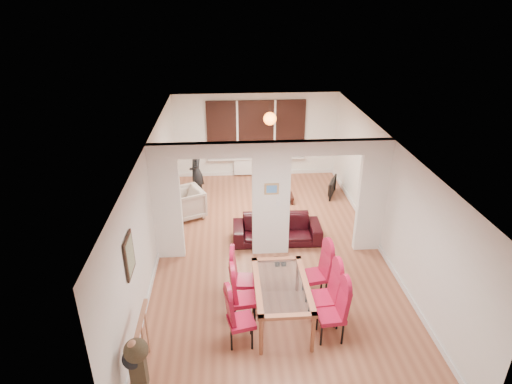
{
  "coord_description": "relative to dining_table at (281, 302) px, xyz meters",
  "views": [
    {
      "loc": [
        -0.9,
        -8.12,
        5.33
      ],
      "look_at": [
        -0.28,
        0.6,
        1.21
      ],
      "focal_mm": 30.0,
      "sensor_mm": 36.0,
      "label": 1
    }
  ],
  "objects": [
    {
      "name": "dining_table",
      "position": [
        0.0,
        0.0,
        0.0
      ],
      "size": [
        0.93,
        1.66,
        0.78
      ],
      "primitive_type": null,
      "color": "brown",
      "rests_on": "floor"
    },
    {
      "name": "floor",
      "position": [
        0.03,
        2.21,
        -0.39
      ],
      "size": [
        5.0,
        9.0,
        0.01
      ],
      "primitive_type": "cube",
      "color": "#94563B",
      "rests_on": "ground"
    },
    {
      "name": "radiator",
      "position": [
        0.03,
        6.61,
        -0.09
      ],
      "size": [
        1.4,
        0.08,
        0.5
      ],
      "primitive_type": "cube",
      "color": "white",
      "rests_on": "floor"
    },
    {
      "name": "armchair",
      "position": [
        -1.97,
        4.01,
        -0.0
      ],
      "size": [
        1.1,
        1.11,
        0.77
      ],
      "primitive_type": "imported",
      "rotation": [
        0.0,
        0.0,
        -1.14
      ],
      "color": "#BCAC9F",
      "rests_on": "floor"
    },
    {
      "name": "dining_chair_lc",
      "position": [
        -0.63,
        0.56,
        0.15
      ],
      "size": [
        0.47,
        0.47,
        1.07
      ],
      "primitive_type": null,
      "rotation": [
        0.0,
        0.0,
        -0.09
      ],
      "color": "maroon",
      "rests_on": "floor"
    },
    {
      "name": "bay_window_blinds",
      "position": [
        0.03,
        6.65,
        1.11
      ],
      "size": [
        3.0,
        0.08,
        1.8
      ],
      "primitive_type": "cube",
      "color": "black",
      "rests_on": "room_walls"
    },
    {
      "name": "wall_poster",
      "position": [
        -2.44,
        -0.19,
        1.21
      ],
      "size": [
        0.04,
        0.52,
        0.67
      ],
      "primitive_type": "cube",
      "color": "gray",
      "rests_on": "room_walls"
    },
    {
      "name": "shoes",
      "position": [
        0.2,
        1.72,
        -0.34
      ],
      "size": [
        0.24,
        0.26,
        0.1
      ],
      "primitive_type": null,
      "color": "black",
      "rests_on": "floor"
    },
    {
      "name": "dining_chair_rb",
      "position": [
        0.72,
        -0.08,
        0.18
      ],
      "size": [
        0.49,
        0.49,
        1.14
      ],
      "primitive_type": null,
      "rotation": [
        0.0,
        0.0,
        0.08
      ],
      "color": "maroon",
      "rests_on": "floor"
    },
    {
      "name": "dining_chair_ra",
      "position": [
        0.76,
        -0.48,
        0.15
      ],
      "size": [
        0.46,
        0.46,
        1.08
      ],
      "primitive_type": null,
      "rotation": [
        0.0,
        0.0,
        0.07
      ],
      "color": "maroon",
      "rests_on": "floor"
    },
    {
      "name": "person",
      "position": [
        -1.74,
        5.14,
        0.4
      ],
      "size": [
        0.64,
        0.48,
        1.59
      ],
      "primitive_type": "imported",
      "rotation": [
        0.0,
        0.0,
        -1.39
      ],
      "color": "black",
      "rests_on": "floor"
    },
    {
      "name": "coffee_table",
      "position": [
        0.47,
        4.67,
        -0.29
      ],
      "size": [
        0.93,
        0.52,
        0.21
      ],
      "primitive_type": null,
      "rotation": [
        0.0,
        0.0,
        -0.09
      ],
      "color": "black",
      "rests_on": "floor"
    },
    {
      "name": "dining_chair_la",
      "position": [
        -0.72,
        -0.5,
        0.13
      ],
      "size": [
        0.5,
        0.5,
        1.04
      ],
      "primitive_type": null,
      "rotation": [
        0.0,
        0.0,
        0.22
      ],
      "color": "maroon",
      "rests_on": "floor"
    },
    {
      "name": "pillar_photo",
      "position": [
        0.03,
        2.11,
        1.21
      ],
      "size": [
        0.3,
        0.03,
        0.25
      ],
      "primitive_type": "cube",
      "color": "#4C8CD8",
      "rests_on": "divider_wall"
    },
    {
      "name": "dining_chair_rc",
      "position": [
        0.72,
        0.6,
        0.16
      ],
      "size": [
        0.52,
        0.52,
        1.11
      ],
      "primitive_type": null,
      "rotation": [
        0.0,
        0.0,
        0.19
      ],
      "color": "maroon",
      "rests_on": "floor"
    },
    {
      "name": "bowl",
      "position": [
        0.34,
        4.76,
        -0.16
      ],
      "size": [
        0.23,
        0.23,
        0.06
      ],
      "primitive_type": "imported",
      "color": "black",
      "rests_on": "coffee_table"
    },
    {
      "name": "pendant_light",
      "position": [
        0.33,
        5.51,
        1.76
      ],
      "size": [
        0.36,
        0.36,
        0.36
      ],
      "primitive_type": "sphere",
      "color": "orange",
      "rests_on": "room_walls"
    },
    {
      "name": "stair_newel",
      "position": [
        -2.22,
        -0.99,
        0.16
      ],
      "size": [
        0.4,
        1.2,
        1.1
      ],
      "primitive_type": null,
      "color": "#A4684B",
      "rests_on": "floor"
    },
    {
      "name": "bottle",
      "position": [
        0.46,
        4.61,
        -0.03
      ],
      "size": [
        0.07,
        0.07,
        0.3
      ],
      "primitive_type": "cylinder",
      "color": "#143F19",
      "rests_on": "coffee_table"
    },
    {
      "name": "room_walls",
      "position": [
        0.03,
        2.21,
        0.91
      ],
      "size": [
        5.0,
        9.0,
        2.6
      ],
      "primitive_type": null,
      "color": "silver",
      "rests_on": "floor"
    },
    {
      "name": "dining_chair_lb",
      "position": [
        -0.64,
        0.05,
        0.14
      ],
      "size": [
        0.46,
        0.46,
        1.05
      ],
      "primitive_type": null,
      "rotation": [
        0.0,
        0.0,
        0.11
      ],
      "color": "maroon",
      "rests_on": "floor"
    },
    {
      "name": "television",
      "position": [
        2.03,
        5.04,
        -0.14
      ],
      "size": [
        0.84,
        0.45,
        0.5
      ],
      "primitive_type": "imported",
      "rotation": [
        0.0,
        0.0,
        1.16
      ],
      "color": "black",
      "rests_on": "floor"
    },
    {
      "name": "sofa",
      "position": [
        0.23,
        2.67,
        -0.09
      ],
      "size": [
        2.05,
        0.84,
        0.59
      ],
      "primitive_type": "imported",
      "rotation": [
        0.0,
        0.0,
        -0.02
      ],
      "color": "black",
      "rests_on": "floor"
    },
    {
      "name": "divider_wall",
      "position": [
        0.03,
        2.21,
        0.91
      ],
      "size": [
        5.0,
        0.18,
        2.6
      ],
      "primitive_type": "cube",
      "color": "white",
      "rests_on": "floor"
    }
  ]
}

